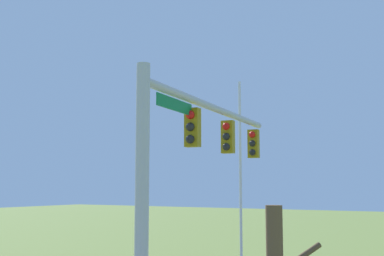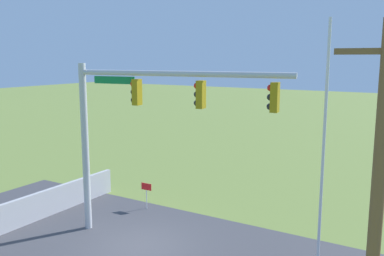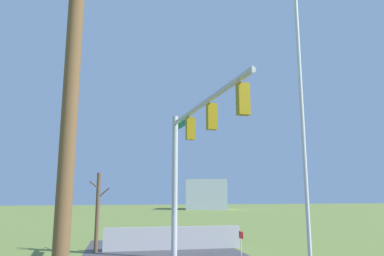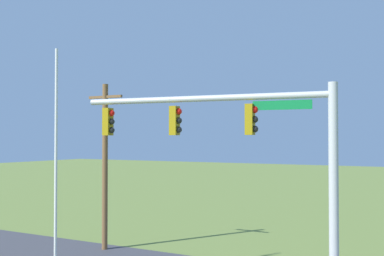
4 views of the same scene
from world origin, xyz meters
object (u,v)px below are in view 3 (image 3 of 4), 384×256
at_px(signal_mast, 191,147).
at_px(utility_pole, 68,131).
at_px(flagpole, 304,149).
at_px(open_sign, 241,238).
at_px(distant_building, 207,194).
at_px(bare_tree, 97,211).

height_order(signal_mast, utility_pole, utility_pole).
bearing_deg(flagpole, utility_pole, 113.29).
distance_m(open_sign, distant_building, 50.57).
xyz_separation_m(open_sign, distant_building, (49.48, -10.28, 1.82)).
relative_size(signal_mast, bare_tree, 2.06).
bearing_deg(utility_pole, signal_mast, -23.13).
bearing_deg(signal_mast, utility_pole, 156.87).
bearing_deg(flagpole, open_sign, -7.20).
distance_m(signal_mast, distant_building, 53.01).
bearing_deg(signal_mast, distant_building, -14.25).
relative_size(flagpole, bare_tree, 2.03).
xyz_separation_m(signal_mast, open_sign, (1.85, -2.76, -3.99)).
xyz_separation_m(signal_mast, bare_tree, (4.95, 4.00, -2.81)).
bearing_deg(open_sign, distant_building, -11.73).
xyz_separation_m(utility_pole, bare_tree, (13.66, 0.28, -1.92)).
bearing_deg(bare_tree, signal_mast, -141.01).
height_order(flagpole, utility_pole, flagpole).
bearing_deg(distant_building, signal_mast, -179.45).
bearing_deg(flagpole, signal_mast, 15.15).
relative_size(signal_mast, flagpole, 1.02).
bearing_deg(utility_pole, bare_tree, 1.19).
relative_size(open_sign, distant_building, 0.16).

